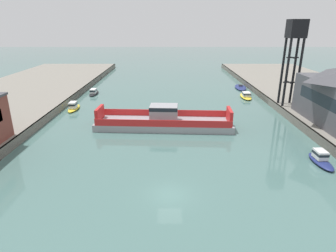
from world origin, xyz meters
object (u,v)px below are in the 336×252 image
moored_boat_mid_right (239,87)px  moored_boat_far_left (72,107)px  chain_ferry (163,121)px  moored_boat_near_right (92,92)px  moored_boat_mid_left (245,96)px  moored_boat_near_left (319,158)px  crane_tower (294,41)px

moored_boat_mid_right → moored_boat_far_left: moored_boat_far_left is taller
chain_ferry → moored_boat_near_right: 29.42m
chain_ferry → moored_boat_mid_left: 27.61m
moored_boat_near_right → moored_boat_mid_right: 38.14m
moored_boat_mid_right → moored_boat_mid_left: bearing=-96.9°
moored_boat_near_left → moored_boat_mid_left: moored_boat_near_left is taller
moored_boat_mid_left → moored_boat_near_left: bearing=-89.1°
moored_boat_near_right → moored_boat_far_left: size_ratio=1.06×
chain_ferry → moored_boat_far_left: bearing=150.2°
moored_boat_mid_left → moored_boat_mid_right: bearing=83.1°
moored_boat_far_left → crane_tower: size_ratio=0.38×
moored_boat_near_left → moored_boat_far_left: size_ratio=0.85×
moored_boat_near_left → crane_tower: (4.35, 22.31, 12.69)m
moored_boat_mid_left → chain_ferry: bearing=-132.8°
moored_boat_mid_left → moored_boat_near_right: bearing=174.5°
moored_boat_near_right → crane_tower: 45.31m
moored_boat_near_right → moored_boat_far_left: moored_boat_far_left is taller
moored_boat_far_left → moored_boat_mid_left: bearing=15.0°
chain_ferry → crane_tower: 28.21m
moored_boat_mid_right → crane_tower: 25.36m
moored_boat_far_left → crane_tower: crane_tower is taller
moored_boat_near_right → chain_ferry: bearing=-53.7°
moored_boat_near_right → moored_boat_far_left: (-0.73, -13.33, 0.10)m
moored_boat_near_left → moored_boat_near_right: size_ratio=0.80×
moored_boat_mid_left → crane_tower: bearing=-65.7°
moored_boat_mid_right → crane_tower: bearing=-80.5°
chain_ferry → crane_tower: size_ratio=1.44×
crane_tower → moored_boat_far_left: bearing=178.7°
crane_tower → chain_ferry: bearing=-158.3°
moored_boat_near_left → moored_boat_mid_left: bearing=90.9°
moored_boat_mid_right → moored_boat_near_left: bearing=-91.0°
moored_boat_near_left → moored_boat_near_right: bearing=135.1°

